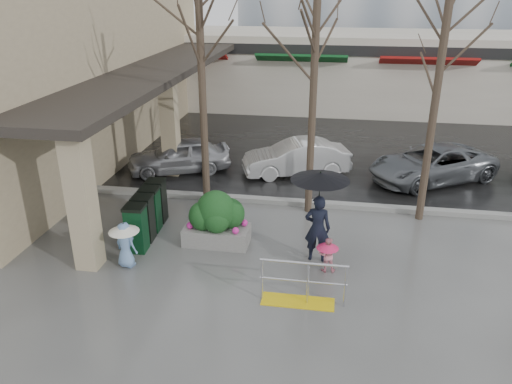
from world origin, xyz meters
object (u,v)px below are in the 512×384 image
(planter, at_px, (217,219))
(car_b, at_px, (296,158))
(child_blue, at_px, (125,240))
(woman, at_px, (319,206))
(tree_west, at_px, (200,37))
(car_c, at_px, (432,164))
(car_a, at_px, (179,155))
(tree_midwest, at_px, (316,33))
(tree_mideast, at_px, (443,50))
(handrail, at_px, (301,288))
(news_boxes, at_px, (147,214))
(child_pink, at_px, (327,252))

(planter, xyz_separation_m, car_b, (1.62, 5.56, -0.09))
(child_blue, bearing_deg, planter, -124.94)
(woman, xyz_separation_m, car_b, (-1.05, 6.00, -0.85))
(tree_west, height_order, child_blue, tree_west)
(tree_west, relative_size, car_c, 1.50)
(car_b, bearing_deg, car_a, -102.86)
(car_a, bearing_deg, car_c, 70.59)
(tree_midwest, distance_m, tree_mideast, 3.32)
(woman, relative_size, car_c, 0.53)
(handrail, xyz_separation_m, tree_west, (-3.36, 4.80, 4.71))
(car_c, bearing_deg, news_boxes, -87.65)
(tree_mideast, distance_m, planter, 7.36)
(woman, height_order, car_a, woman)
(car_a, bearing_deg, child_blue, -16.78)
(tree_midwest, relative_size, woman, 2.92)
(car_a, bearing_deg, tree_mideast, 49.02)
(car_a, bearing_deg, woman, 20.73)
(tree_midwest, relative_size, child_blue, 5.93)
(handrail, xyz_separation_m, planter, (-2.44, 2.35, 0.35))
(child_pink, distance_m, car_a, 8.25)
(car_b, bearing_deg, tree_mideast, 33.14)
(child_pink, relative_size, car_c, 0.20)
(woman, distance_m, car_a, 7.74)
(news_boxes, relative_size, car_a, 0.62)
(handrail, bearing_deg, tree_mideast, 56.81)
(handrail, relative_size, child_pink, 2.14)
(child_pink, xyz_separation_m, planter, (-2.95, 0.93, 0.20))
(handrail, bearing_deg, tree_west, 124.99)
(child_pink, distance_m, car_c, 7.46)
(tree_midwest, bearing_deg, child_blue, -136.64)
(handrail, relative_size, child_blue, 1.61)
(tree_west, xyz_separation_m, woman, (3.60, -2.89, -3.60))
(handrail, height_order, tree_west, tree_west)
(planter, distance_m, car_b, 5.79)
(child_pink, bearing_deg, car_b, -83.95)
(tree_midwest, bearing_deg, news_boxes, -151.84)
(handrail, xyz_separation_m, news_boxes, (-4.44, 2.51, 0.26))
(planter, bearing_deg, tree_mideast, 23.75)
(tree_west, bearing_deg, car_b, 50.69)
(handrail, bearing_deg, car_b, 95.90)
(tree_west, xyz_separation_m, tree_midwest, (3.20, 0.00, 0.15))
(tree_mideast, bearing_deg, car_b, 141.87)
(tree_mideast, height_order, car_b, tree_mideast)
(car_c, bearing_deg, car_a, -117.45)
(woman, height_order, news_boxes, woman)
(tree_midwest, height_order, child_pink, tree_midwest)
(news_boxes, bearing_deg, handrail, -32.25)
(planter, xyz_separation_m, car_c, (6.37, 5.69, -0.09))
(tree_mideast, distance_m, car_c, 5.38)
(woman, distance_m, news_boxes, 4.79)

